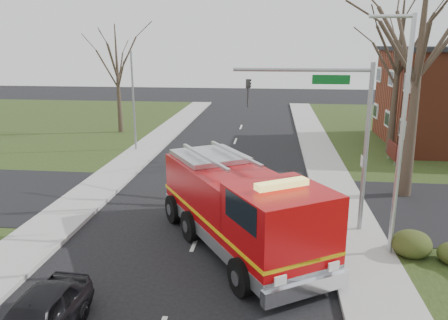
# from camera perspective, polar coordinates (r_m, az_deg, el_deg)

# --- Properties ---
(ground) EXTENTS (120.00, 120.00, 0.00)m
(ground) POSITION_cam_1_polar(r_m,az_deg,el_deg) (17.43, -3.68, -10.41)
(ground) COLOR black
(ground) RESTS_ON ground
(sidewalk_right) EXTENTS (2.40, 80.00, 0.15)m
(sidewalk_right) POSITION_cam_1_polar(r_m,az_deg,el_deg) (17.50, 17.12, -10.72)
(sidewalk_right) COLOR #9C9C96
(sidewalk_right) RESTS_ON ground
(sidewalk_left) EXTENTS (2.40, 80.00, 0.15)m
(sidewalk_left) POSITION_cam_1_polar(r_m,az_deg,el_deg) (19.40, -22.25, -8.59)
(sidewalk_left) COLOR #9C9C96
(sidewalk_left) RESTS_ON ground
(health_center_sign) EXTENTS (0.12, 2.00, 1.40)m
(health_center_sign) POSITION_cam_1_polar(r_m,az_deg,el_deg) (29.76, 21.11, 1.18)
(health_center_sign) COLOR #501712
(health_center_sign) RESTS_ON ground
(hedge_corner) EXTENTS (2.80, 2.00, 0.90)m
(hedge_corner) POSITION_cam_1_polar(r_m,az_deg,el_deg) (17.19, 27.21, -10.40)
(hedge_corner) COLOR #313A15
(hedge_corner) RESTS_ON lawn_right
(bare_tree_near) EXTENTS (6.00, 6.00, 12.00)m
(bare_tree_near) POSITION_cam_1_polar(r_m,az_deg,el_deg) (22.50, 24.31, 13.58)
(bare_tree_near) COLOR #35291F
(bare_tree_near) RESTS_ON ground
(bare_tree_far) EXTENTS (5.25, 5.25, 10.50)m
(bare_tree_far) POSITION_cam_1_polar(r_m,az_deg,el_deg) (31.58, 21.85, 12.17)
(bare_tree_far) COLOR #35291F
(bare_tree_far) RESTS_ON ground
(bare_tree_left) EXTENTS (4.50, 4.50, 9.00)m
(bare_tree_left) POSITION_cam_1_polar(r_m,az_deg,el_deg) (37.79, -13.80, 11.69)
(bare_tree_left) COLOR #35291F
(bare_tree_left) RESTS_ON ground
(traffic_signal_mast) EXTENTS (5.29, 0.18, 6.80)m
(traffic_signal_mast) POSITION_cam_1_polar(r_m,az_deg,el_deg) (17.38, 14.19, 5.39)
(traffic_signal_mast) COLOR gray
(traffic_signal_mast) RESTS_ON ground
(streetlight_pole) EXTENTS (1.48, 0.16, 8.40)m
(streetlight_pole) POSITION_cam_1_polar(r_m,az_deg,el_deg) (15.87, 22.01, 3.30)
(streetlight_pole) COLOR #B7BABF
(streetlight_pole) RESTS_ON ground
(utility_pole_far) EXTENTS (0.14, 0.14, 7.00)m
(utility_pole_far) POSITION_cam_1_polar(r_m,az_deg,el_deg) (31.28, -11.73, 7.40)
(utility_pole_far) COLOR gray
(utility_pole_far) RESTS_ON ground
(fire_engine) EXTENTS (6.94, 8.76, 3.43)m
(fire_engine) POSITION_cam_1_polar(r_m,az_deg,el_deg) (16.15, 2.17, -6.50)
(fire_engine) COLOR #A4070A
(fire_engine) RESTS_ON ground
(parked_car_maroon) EXTENTS (1.72, 3.98, 1.34)m
(parked_car_maroon) POSITION_cam_1_polar(r_m,az_deg,el_deg) (12.75, -23.25, -18.60)
(parked_car_maroon) COLOR black
(parked_car_maroon) RESTS_ON ground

